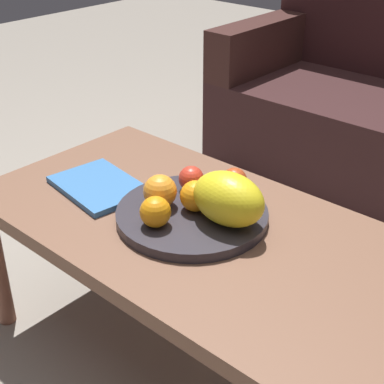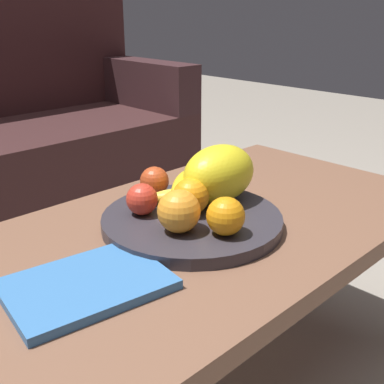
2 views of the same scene
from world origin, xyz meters
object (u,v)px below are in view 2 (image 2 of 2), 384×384
object	(u,v)px
orange_left	(191,196)
melon_large_front	(219,174)
banana_bunch	(183,193)
apple_front	(154,181)
orange_front	(226,216)
fruit_bowl	(192,220)
orange_right	(179,211)
apple_right	(142,199)
coffee_table	(200,245)
magazine	(87,285)

from	to	relation	value
orange_left	melon_large_front	bearing A→B (deg)	5.10
melon_large_front	banana_bunch	distance (m)	0.09
orange_left	apple_front	bearing A→B (deg)	84.37
orange_front	orange_left	distance (m)	0.12
fruit_bowl	melon_large_front	distance (m)	0.12
melon_large_front	orange_right	world-z (taller)	melon_large_front
fruit_bowl	orange_front	xyz separation A→B (m)	(-0.02, -0.11, 0.05)
orange_right	apple_right	xyz separation A→B (m)	(0.00, 0.11, -0.01)
apple_right	banana_bunch	bearing A→B (deg)	-10.98
coffee_table	orange_right	world-z (taller)	orange_right
melon_large_front	orange_right	bearing A→B (deg)	-162.51
fruit_bowl	orange_left	xyz separation A→B (m)	(0.00, 0.01, 0.05)
coffee_table	apple_front	size ratio (longest dim) A/B	17.41
orange_front	apple_front	world-z (taller)	orange_front
melon_large_front	apple_right	world-z (taller)	melon_large_front
banana_bunch	melon_large_front	bearing A→B (deg)	-29.61
banana_bunch	magazine	xyz separation A→B (m)	(-0.31, -0.11, -0.04)
coffee_table	apple_front	bearing A→B (deg)	90.60
apple_front	magazine	xyz separation A→B (m)	(-0.30, -0.19, -0.05)
fruit_bowl	melon_large_front	bearing A→B (deg)	9.31
banana_bunch	orange_front	bearing A→B (deg)	-105.13
orange_front	magazine	world-z (taller)	orange_front
apple_right	apple_front	bearing A→B (deg)	36.87
melon_large_front	orange_right	distance (m)	0.18
coffee_table	magazine	size ratio (longest dim) A/B	4.53
orange_right	banana_bunch	distance (m)	0.13
fruit_bowl	apple_right	bearing A→B (deg)	132.85
orange_front	apple_front	bearing A→B (deg)	82.02
coffee_table	banana_bunch	distance (m)	0.12
magazine	melon_large_front	bearing A→B (deg)	18.39
orange_right	banana_bunch	xyz separation A→B (m)	(0.10, 0.09, -0.01)
orange_left	apple_front	world-z (taller)	orange_left
coffee_table	orange_left	xyz separation A→B (m)	(-0.01, 0.01, 0.11)
coffee_table	magazine	world-z (taller)	magazine
apple_right	banana_bunch	world-z (taller)	apple_right
banana_bunch	coffee_table	bearing A→B (deg)	-97.23
fruit_bowl	orange_front	bearing A→B (deg)	-99.13
orange_right	magazine	world-z (taller)	orange_right
banana_bunch	magazine	distance (m)	0.33
magazine	fruit_bowl	bearing A→B (deg)	18.59
melon_large_front	orange_front	xyz separation A→B (m)	(-0.11, -0.12, -0.03)
coffee_table	orange_front	world-z (taller)	orange_front
orange_right	banana_bunch	world-z (taller)	orange_right
fruit_bowl	apple_front	xyz separation A→B (m)	(0.02, 0.14, 0.05)
apple_front	apple_right	bearing A→B (deg)	-143.13
coffee_table	orange_left	bearing A→B (deg)	136.01
fruit_bowl	orange_left	size ratio (longest dim) A/B	4.90
orange_right	apple_right	size ratio (longest dim) A/B	1.26
melon_large_front	apple_front	distance (m)	0.15
melon_large_front	orange_front	world-z (taller)	melon_large_front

